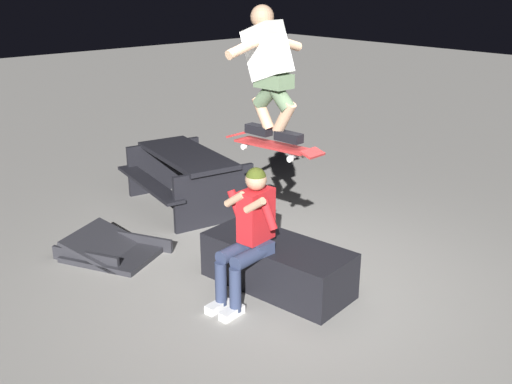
# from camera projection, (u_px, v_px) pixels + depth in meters

# --- Properties ---
(ground_plane) EXTENTS (40.00, 40.00, 0.00)m
(ground_plane) POSITION_uv_depth(u_px,v_px,m) (287.00, 287.00, 5.98)
(ground_plane) COLOR gray
(ledge_box_main) EXTENTS (1.59, 0.85, 0.47)m
(ledge_box_main) POSITION_uv_depth(u_px,v_px,m) (277.00, 265.00, 5.91)
(ledge_box_main) COLOR black
(ledge_box_main) RESTS_ON ground
(person_sitting_on_ledge) EXTENTS (0.60, 0.78, 1.31)m
(person_sitting_on_ledge) POSITION_uv_depth(u_px,v_px,m) (249.00, 230.00, 5.50)
(person_sitting_on_ledge) COLOR #2D3856
(person_sitting_on_ledge) RESTS_ON ground
(skateboard) EXTENTS (1.03, 0.27, 0.13)m
(skateboard) POSITION_uv_depth(u_px,v_px,m) (273.00, 146.00, 5.25)
(skateboard) COLOR #B72D2D
(skater_airborne) EXTENTS (0.63, 0.89, 1.12)m
(skater_airborne) POSITION_uv_depth(u_px,v_px,m) (269.00, 67.00, 5.06)
(skater_airborne) COLOR black
(kicker_ramp) EXTENTS (1.18, 1.09, 0.34)m
(kicker_ramp) POSITION_uv_depth(u_px,v_px,m) (114.00, 251.00, 6.62)
(kicker_ramp) COLOR #28282D
(kicker_ramp) RESTS_ON ground
(picnic_table_back) EXTENTS (1.91, 1.62, 0.75)m
(picnic_table_back) POSITION_uv_depth(u_px,v_px,m) (187.00, 171.00, 7.93)
(picnic_table_back) COLOR black
(picnic_table_back) RESTS_ON ground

